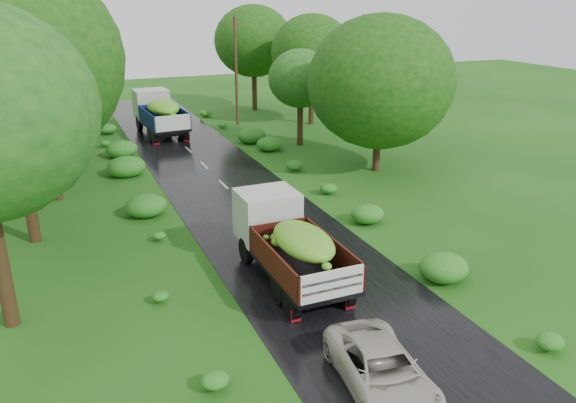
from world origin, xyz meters
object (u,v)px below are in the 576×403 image
utility_pole (236,70)px  car (382,370)px  truck_near (287,239)px  truck_far (158,111)px

utility_pole → car: bearing=-111.0°
car → truck_near: bearing=95.8°
car → utility_pole: size_ratio=0.51×
truck_near → truck_far: (0.13, 24.49, 0.17)m
truck_near → utility_pole: utility_pole is taller
truck_near → car: bearing=-91.9°
truck_near → car: size_ratio=1.50×
utility_pole → truck_far: bearing=176.3°
car → utility_pole: (6.59, 31.84, 3.67)m
truck_far → car: 31.25m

